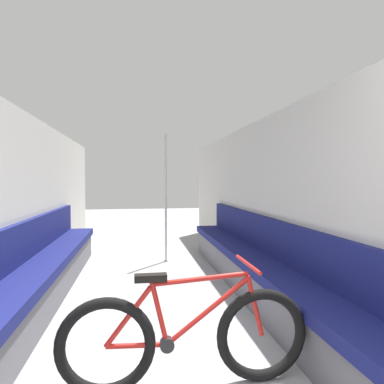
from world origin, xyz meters
TOP-DOWN VIEW (x-y plane):
  - wall_left at (-1.42, 3.06)m, footprint 0.10×9.32m
  - wall_right at (1.42, 3.06)m, footprint 0.10×9.32m
  - bench_seat_row_left at (-1.17, 3.05)m, footprint 0.44×4.97m
  - bench_seat_row_right at (1.17, 3.05)m, footprint 0.44×4.97m
  - bicycle at (0.14, 1.47)m, footprint 1.61×0.46m
  - grab_pole_near at (0.30, 4.85)m, footprint 0.08×0.08m

SIDE VIEW (x-z plane):
  - bench_seat_row_left at x=-1.17m, z-range -0.14..0.74m
  - bench_seat_row_right at x=1.17m, z-range -0.14..0.74m
  - bicycle at x=0.14m, z-range -0.07..0.72m
  - grab_pole_near at x=0.30m, z-range -0.03..2.03m
  - wall_left at x=-1.42m, z-range 0.00..2.08m
  - wall_right at x=1.42m, z-range 0.00..2.08m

